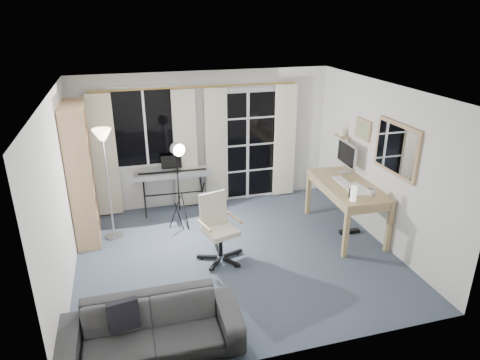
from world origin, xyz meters
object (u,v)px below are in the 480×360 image
object	(u,v)px
torchiere_lamp	(104,152)
studio_light	(178,160)
keyboard_piano	(173,174)
office_chair	(216,221)
desk	(347,190)
monitor	(347,155)
bookshelf	(79,178)
sofa	(151,321)
mug	(371,191)

from	to	relation	value
torchiere_lamp	studio_light	distance (m)	1.08
keyboard_piano	office_chair	size ratio (longest dim) A/B	1.34
torchiere_lamp	keyboard_piano	distance (m)	1.41
office_chair	desk	size ratio (longest dim) A/B	0.62
torchiere_lamp	office_chair	xyz separation A→B (m)	(1.44, -1.00, -0.84)
monitor	torchiere_lamp	bearing A→B (deg)	177.41
bookshelf	keyboard_piano	bearing A→B (deg)	17.70
sofa	keyboard_piano	bearing A→B (deg)	78.93
torchiere_lamp	office_chair	bearing A→B (deg)	-34.80
sofa	desk	bearing A→B (deg)	29.88
bookshelf	torchiere_lamp	bearing A→B (deg)	-16.97
bookshelf	keyboard_piano	world-z (taller)	bookshelf
office_chair	desk	world-z (taller)	office_chair
torchiere_lamp	keyboard_piano	world-z (taller)	torchiere_lamp
keyboard_piano	studio_light	world-z (taller)	studio_light
office_chair	monitor	size ratio (longest dim) A/B	1.65
studio_light	desk	bearing A→B (deg)	-34.03
desk	torchiere_lamp	bearing A→B (deg)	170.13
torchiere_lamp	sofa	xyz separation A→B (m)	(0.37, -2.61, -1.05)
bookshelf	office_chair	world-z (taller)	bookshelf
sofa	monitor	bearing A→B (deg)	34.04
keyboard_piano	office_chair	world-z (taller)	keyboard_piano
bookshelf	studio_light	distance (m)	1.50
bookshelf	mug	size ratio (longest dim) A/B	15.66
desk	keyboard_piano	bearing A→B (deg)	153.25
torchiere_lamp	sofa	distance (m)	2.84
office_chair	sofa	xyz separation A→B (m)	(-1.07, -1.61, -0.21)
desk	monitor	size ratio (longest dim) A/B	2.65
monitor	sofa	xyz separation A→B (m)	(-3.42, -2.26, -0.77)
monitor	sofa	distance (m)	4.17
sofa	studio_light	bearing A→B (deg)	75.39
torchiere_lamp	monitor	bearing A→B (deg)	-5.28
torchiere_lamp	keyboard_piano	bearing A→B (deg)	31.51
keyboard_piano	desk	distance (m)	2.93
torchiere_lamp	monitor	distance (m)	3.82
keyboard_piano	sofa	distance (m)	3.33
bookshelf	keyboard_piano	xyz separation A→B (m)	(1.46, 0.53, -0.29)
torchiere_lamp	monitor	xyz separation A→B (m)	(3.79, -0.35, -0.28)
office_chair	monitor	xyz separation A→B (m)	(2.35, 0.65, 0.56)
bookshelf	desk	xyz separation A→B (m)	(4.01, -0.91, -0.28)
torchiere_lamp	studio_light	world-z (taller)	torchiere_lamp
monitor	desk	bearing A→B (deg)	-110.85
desk	mug	distance (m)	0.54
desk	mug	world-z (taller)	mug
mug	keyboard_piano	bearing A→B (deg)	143.80
keyboard_piano	mug	xyz separation A→B (m)	(2.65, -1.94, 0.18)
torchiere_lamp	keyboard_piano	size ratio (longest dim) A/B	1.34
studio_light	mug	xyz separation A→B (m)	(2.63, -1.22, -0.33)
keyboard_piano	sofa	world-z (taller)	keyboard_piano
bookshelf	mug	distance (m)	4.34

